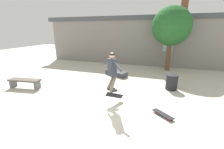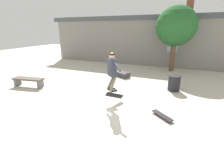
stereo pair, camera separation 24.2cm
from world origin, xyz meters
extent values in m
plane|color=beige|center=(0.00, 0.00, 0.00)|extent=(40.00, 40.00, 0.00)
cube|color=gray|center=(0.00, 7.87, 1.72)|extent=(15.74, 0.40, 3.45)
cube|color=#474C51|center=(0.00, 7.87, 3.62)|extent=(16.53, 0.52, 0.35)
cube|color=brown|center=(2.95, 7.87, 4.28)|extent=(0.44, 0.44, 0.97)
cube|color=#99B7C6|center=(2.17, 7.66, 1.66)|extent=(0.70, 0.02, 0.90)
cylinder|color=brown|center=(2.23, 6.74, 1.01)|extent=(0.31, 0.31, 2.03)
sphere|color=#235B28|center=(2.23, 6.74, 2.98)|extent=(2.52, 2.52, 2.52)
cube|color=brown|center=(-4.40, 0.95, 0.41)|extent=(1.61, 0.66, 0.08)
cube|color=slate|center=(-5.06, 0.84, 0.18)|extent=(0.17, 0.37, 0.37)
cube|color=slate|center=(-3.75, 1.05, 0.18)|extent=(0.17, 0.37, 0.37)
cube|color=#38383D|center=(-0.80, 4.38, 0.16)|extent=(1.56, 1.10, 0.32)
cube|color=#B7B7BC|center=(-0.90, 4.17, 0.30)|extent=(1.37, 0.71, 0.02)
cylinder|color=black|center=(2.37, 3.04, 0.36)|extent=(0.53, 0.53, 0.72)
torus|color=black|center=(2.37, 3.04, 0.70)|extent=(0.57, 0.57, 0.04)
cube|color=#282D38|center=(0.13, 0.81, 1.42)|extent=(0.40, 0.40, 0.64)
sphere|color=tan|center=(0.13, 0.81, 1.86)|extent=(0.30, 0.30, 0.21)
ellipsoid|color=black|center=(0.13, 0.81, 1.90)|extent=(0.31, 0.31, 0.12)
cylinder|color=#6B6051|center=(0.07, 0.87, 0.83)|extent=(0.38, 0.28, 0.65)
cube|color=black|center=(0.09, 0.89, 0.54)|extent=(0.25, 0.26, 0.07)
cylinder|color=#6B6051|center=(0.19, 0.75, 0.83)|extent=(0.28, 0.39, 0.65)
cube|color=black|center=(0.22, 0.78, 0.54)|extent=(0.25, 0.26, 0.07)
cylinder|color=#282D38|center=(-0.15, 1.08, 1.57)|extent=(0.45, 0.44, 0.29)
cylinder|color=#282D38|center=(0.41, 0.54, 1.57)|extent=(0.45, 0.44, 0.29)
cube|color=black|center=(0.23, 0.84, 0.32)|extent=(0.56, 0.59, 0.47)
cylinder|color=silver|center=(0.39, 1.05, 0.33)|extent=(0.07, 0.08, 0.05)
cylinder|color=silver|center=(0.29, 1.04, 0.15)|extent=(0.07, 0.08, 0.05)
cylinder|color=silver|center=(0.11, 0.70, 0.51)|extent=(0.07, 0.08, 0.05)
cylinder|color=silver|center=(0.01, 0.69, 0.34)|extent=(0.07, 0.08, 0.05)
cube|color=black|center=(2.03, 0.46, 0.07)|extent=(0.73, 0.66, 0.02)
cylinder|color=#DB3D33|center=(2.28, 0.39, 0.03)|extent=(0.05, 0.05, 0.05)
cylinder|color=#DB3D33|center=(2.14, 0.22, 0.03)|extent=(0.05, 0.05, 0.05)
cylinder|color=#DB3D33|center=(1.91, 0.70, 0.03)|extent=(0.05, 0.05, 0.05)
cylinder|color=#DB3D33|center=(1.77, 0.53, 0.03)|extent=(0.05, 0.05, 0.05)
camera|label=1|loc=(1.83, -4.20, 2.74)|focal=24.00mm
camera|label=2|loc=(2.05, -4.12, 2.74)|focal=24.00mm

